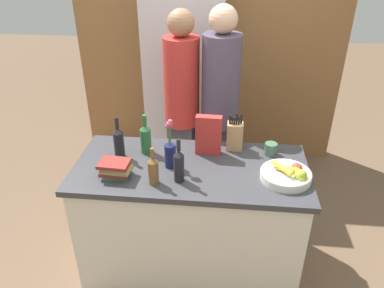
% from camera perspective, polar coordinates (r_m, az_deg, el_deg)
% --- Properties ---
extents(ground_plane, '(14.00, 14.00, 0.00)m').
position_cam_1_polar(ground_plane, '(3.07, -0.18, -17.58)').
color(ground_plane, brown).
extents(kitchen_island, '(1.56, 0.73, 0.89)m').
position_cam_1_polar(kitchen_island, '(2.76, -0.20, -11.23)').
color(kitchen_island, silver).
rests_on(kitchen_island, ground_plane).
extents(back_wall_wood, '(2.76, 0.12, 2.60)m').
position_cam_1_polar(back_wall_wood, '(4.00, 2.61, 15.81)').
color(back_wall_wood, olive).
rests_on(back_wall_wood, ground_plane).
extents(refrigerator, '(0.73, 0.62, 1.92)m').
position_cam_1_polar(refrigerator, '(3.77, -0.97, 9.54)').
color(refrigerator, '#B7B7BC').
rests_on(refrigerator, ground_plane).
extents(fruit_bowl, '(0.32, 0.32, 0.10)m').
position_cam_1_polar(fruit_bowl, '(2.42, 14.37, -4.52)').
color(fruit_bowl, silver).
rests_on(fruit_bowl, kitchen_island).
extents(knife_block, '(0.11, 0.09, 0.28)m').
position_cam_1_polar(knife_block, '(2.66, 6.52, 1.30)').
color(knife_block, tan).
rests_on(knife_block, kitchen_island).
extents(flower_vase, '(0.08, 0.08, 0.35)m').
position_cam_1_polar(flower_vase, '(2.43, -3.34, -1.04)').
color(flower_vase, '#191E4C').
rests_on(flower_vase, kitchen_island).
extents(cereal_box, '(0.18, 0.07, 0.28)m').
position_cam_1_polar(cereal_box, '(2.57, 2.53, 1.37)').
color(cereal_box, red).
rests_on(cereal_box, kitchen_island).
extents(coffee_mug, '(0.09, 0.12, 0.09)m').
position_cam_1_polar(coffee_mug, '(2.66, 11.87, -0.70)').
color(coffee_mug, '#42664C').
rests_on(coffee_mug, kitchen_island).
extents(book_stack, '(0.21, 0.15, 0.11)m').
position_cam_1_polar(book_stack, '(2.41, -11.56, -3.70)').
color(book_stack, '#3D6047').
rests_on(book_stack, kitchen_island).
extents(bottle_oil, '(0.07, 0.07, 0.29)m').
position_cam_1_polar(bottle_oil, '(2.29, -2.01, -3.20)').
color(bottle_oil, black).
rests_on(bottle_oil, kitchen_island).
extents(bottle_vinegar, '(0.07, 0.07, 0.30)m').
position_cam_1_polar(bottle_vinegar, '(2.59, -11.10, 0.37)').
color(bottle_vinegar, black).
rests_on(bottle_vinegar, kitchen_island).
extents(bottle_wine, '(0.08, 0.08, 0.29)m').
position_cam_1_polar(bottle_wine, '(2.61, -7.08, 0.92)').
color(bottle_wine, '#286633').
rests_on(bottle_wine, kitchen_island).
extents(bottle_water, '(0.06, 0.06, 0.25)m').
position_cam_1_polar(bottle_water, '(2.29, -5.92, -3.93)').
color(bottle_water, brown).
rests_on(bottle_water, kitchen_island).
extents(person_at_sink, '(0.28, 0.28, 1.77)m').
position_cam_1_polar(person_at_sink, '(3.08, -1.55, 6.09)').
color(person_at_sink, '#383842').
rests_on(person_at_sink, ground_plane).
extents(person_in_blue, '(0.30, 0.30, 1.81)m').
position_cam_1_polar(person_in_blue, '(3.03, 4.28, 5.99)').
color(person_in_blue, '#383842').
rests_on(person_in_blue, ground_plane).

